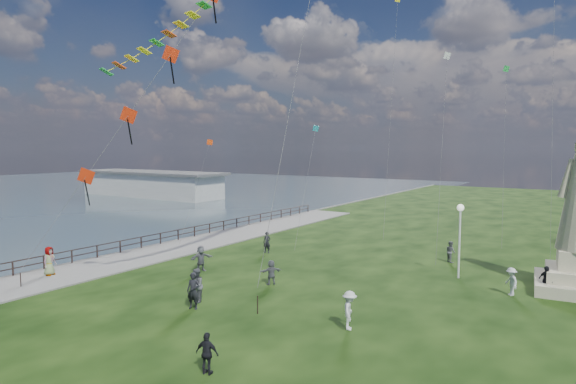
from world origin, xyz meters
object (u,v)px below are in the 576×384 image
Objects in this scene: person_3 at (207,353)px; person_11 at (271,272)px; pier_pavilion at (151,184)px; person_9 at (546,280)px; person_5 at (201,258)px; person_8 at (511,282)px; person_7 at (450,252)px; person_2 at (349,310)px; person_6 at (267,242)px; lamppost at (460,225)px; person_1 at (196,286)px; person_0 at (193,291)px; person_10 at (49,262)px.

person_3 reaches higher than person_11.
pier_pavilion is 18.71× the size of person_9.
person_5 reaches higher than person_8.
pier_pavilion is 19.54× the size of person_8.
person_7 is at bearing -178.59° from person_9.
person_9 is at bearing -55.96° from person_2.
person_9 is (19.01, -0.22, -0.02)m from person_6.
person_8 reaches higher than person_11.
person_9 is (6.39, -4.86, 0.05)m from person_7.
person_9 is (1.58, 1.18, 0.03)m from person_8.
person_6 is at bearing -132.46° from person_8.
person_8 is at bearing -31.93° from lamppost.
person_3 is at bearing -103.41° from lamppost.
person_3 is 17.68m from person_8.
person_11 is at bearing 37.80° from person_2.
person_9 is 15.30m from person_11.
person_3 is (5.96, -5.65, -0.14)m from person_1.
person_7 is 7.72m from person_8.
person_3 is 0.95× the size of person_9.
person_0 reaches higher than person_9.
pier_pavilion is 16.68× the size of person_1.
person_2 is 0.96× the size of person_10.
person_11 is (-4.62, 10.51, -0.03)m from person_3.
person_2 is 1.06× the size of person_6.
person_3 is 14.67m from person_5.
pier_pavilion is at bearing -152.84° from person_8.
person_3 is at bearing 9.92° from person_1.
person_2 reaches higher than person_3.
person_8 is at bearing -52.29° from person_2.
person_7 is at bearing -21.79° from pier_pavilion.
person_2 is at bearing 132.93° from person_7.
lamppost is 3.03× the size of person_3.
person_11 is at bearing -78.21° from person_10.
person_5 is 0.94× the size of person_10.
person_6 reaches higher than person_11.
person_6 is at bearing 161.73° from person_1.
person_0 is 1.26× the size of person_11.
person_0 reaches higher than person_1.
person_9 is at bearing 150.14° from person_11.
person_1 is 8.38m from person_2.
person_9 is at bearing -130.26° from person_3.
person_5 is at bearing -55.45° from person_11.
person_7 is (0.41, 15.38, -0.12)m from person_2.
lamppost is at bearing -42.63° from person_5.
person_0 is 13.28m from person_6.
pier_pavilion is 68.82m from person_2.
lamppost is at bearing -159.79° from person_8.
pier_pavilion reaches higher than person_6.
pier_pavilion is 61.96m from person_7.
person_6 is at bearing 64.62° from person_7.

